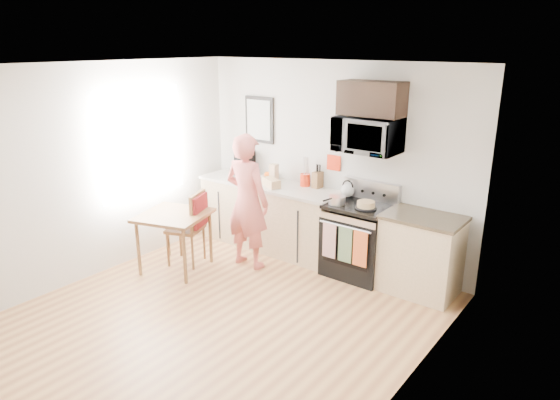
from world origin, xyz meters
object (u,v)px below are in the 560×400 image
Objects in this scene: dining_table at (174,220)px; range at (358,241)px; person at (247,201)px; chair at (194,219)px; cake at (366,205)px; microwave at (368,135)px.

range is at bearing 33.62° from dining_table.
chair is at bearing 33.13° from person.
range reaches higher than cake.
dining_table is 0.88× the size of chair.
chair reaches higher than dining_table.
dining_table is at bearing -146.38° from range.
cake is at bearing -57.95° from microwave.
dining_table is 0.28m from chair.
cake is (0.13, -0.20, -0.80)m from microwave.
microwave is at bearing 10.50° from chair.
person is at bearing 13.97° from chair.
chair is (-1.83, -1.13, -1.13)m from microwave.
cake is at bearing 30.00° from dining_table.
microwave reaches higher than range.
range reaches higher than dining_table.
chair is (-1.83, -1.03, 0.20)m from range.
microwave is 0.83m from cake.
dining_table is (-1.93, -1.28, 0.22)m from range.
range is 2.33m from dining_table.
range is 4.52× the size of cake.
range is 0.66× the size of person.
chair is 2.20m from cake.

